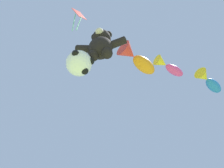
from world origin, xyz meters
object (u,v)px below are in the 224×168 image
object	(u,v)px
diamond_kite	(79,16)
fish_kite_tangerine	(136,59)
fish_kite_cobalt	(209,81)
fish_kite_magenta	(168,66)
teddy_bear_kite	(101,45)
soccer_ball_kite	(79,63)

from	to	relation	value
diamond_kite	fish_kite_tangerine	bearing A→B (deg)	43.27
fish_kite_tangerine	diamond_kite	distance (m)	3.52
fish_kite_tangerine	fish_kite_cobalt	size ratio (longest dim) A/B	1.16
fish_kite_magenta	diamond_kite	bearing A→B (deg)	-138.63
teddy_bear_kite	fish_kite_cobalt	size ratio (longest dim) A/B	1.17
soccer_ball_kite	fish_kite_cobalt	world-z (taller)	fish_kite_cobalt
fish_kite_cobalt	fish_kite_tangerine	bearing A→B (deg)	-146.38
fish_kite_magenta	fish_kite_cobalt	world-z (taller)	fish_kite_magenta
soccer_ball_kite	fish_kite_cobalt	bearing A→B (deg)	36.31
soccer_ball_kite	fish_kite_tangerine	distance (m)	3.99
teddy_bear_kite	fish_kite_cobalt	xyz separation A→B (m)	(5.05, 4.20, 2.10)
fish_kite_tangerine	fish_kite_magenta	world-z (taller)	fish_kite_magenta
teddy_bear_kite	fish_kite_magenta	size ratio (longest dim) A/B	1.29
fish_kite_magenta	fish_kite_cobalt	bearing A→B (deg)	29.56
teddy_bear_kite	diamond_kite	distance (m)	2.89
teddy_bear_kite	fish_kite_magenta	xyz separation A→B (m)	(2.97, 3.02, 2.40)
fish_kite_tangerine	fish_kite_cobalt	xyz separation A→B (m)	(3.71, 2.46, 0.59)
diamond_kite	soccer_ball_kite	bearing A→B (deg)	54.97
fish_kite_tangerine	diamond_kite	world-z (taller)	diamond_kite
teddy_bear_kite	soccer_ball_kite	size ratio (longest dim) A/B	2.07
fish_kite_cobalt	diamond_kite	size ratio (longest dim) A/B	0.70
soccer_ball_kite	fish_kite_cobalt	distance (m)	7.98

